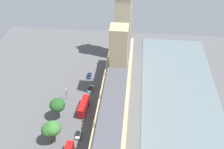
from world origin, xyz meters
name	(u,v)px	position (x,y,z in m)	size (l,w,h in m)	color
ground_plane	(111,115)	(0.00, 0.00, 0.00)	(146.47, 146.47, 0.00)	#565659
river_thames	(184,120)	(-30.30, 0.00, 0.12)	(34.88, 131.83, 0.25)	slate
parliament_building	(116,96)	(-1.99, -1.53, 9.51)	(11.19, 76.47, 34.32)	tan
clock_tower	(124,4)	(-1.64, -45.02, 30.66)	(8.74, 8.74, 59.22)	#CCBA8E
car_blue_near_tower	(89,75)	(13.34, -25.08, 0.89)	(1.94, 4.42, 1.74)	navy
car_white_under_trees	(91,89)	(11.01, -14.99, 0.89)	(2.31, 4.68, 1.74)	silver
double_decker_bus_by_river_gate	(84,106)	(11.68, -1.61, 2.63)	(3.30, 10.66, 4.75)	red
car_silver_corner	(78,135)	(11.23, 12.31, 0.89)	(1.92, 4.15, 1.74)	#B7B7BC
pedestrian_trailing	(94,123)	(6.23, 5.56, 0.72)	(0.66, 0.66, 1.60)	navy
pedestrian_far_end	(102,85)	(6.30, -18.82, 0.75)	(0.61, 0.50, 1.68)	maroon
plane_tree_opposite_hall	(53,128)	(19.40, 15.81, 7.43)	(6.24, 6.24, 10.12)	brown
plane_tree_leading	(49,130)	(20.82, 16.29, 6.94)	(5.59, 5.59, 9.36)	brown
plane_tree_kerbside	(57,105)	(20.99, 3.69, 7.27)	(6.27, 6.27, 9.97)	brown
street_lamp_slot_10	(66,92)	(20.51, -7.95, 4.29)	(0.56, 0.56, 6.11)	black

